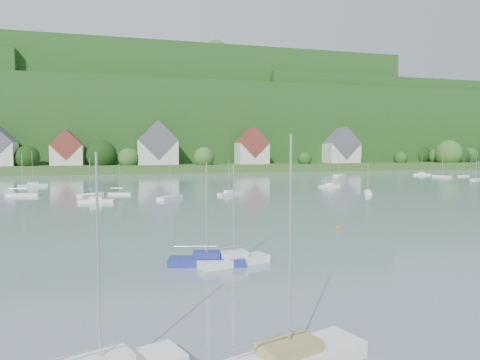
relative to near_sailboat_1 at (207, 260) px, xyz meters
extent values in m
cube|color=#294F1D|center=(3.24, 161.99, 1.06)|extent=(600.00, 60.00, 3.00)
cube|color=#184315|center=(3.24, 236.99, 19.56)|extent=(620.00, 160.00, 40.00)
cube|color=#184315|center=(13.24, 231.99, 27.56)|extent=(240.00, 130.00, 60.00)
cube|color=#184315|center=(163.24, 216.99, 21.56)|extent=(200.00, 110.00, 48.00)
sphere|color=#2C5F23|center=(144.73, 142.21, 6.75)|extent=(12.88, 12.88, 12.88)
sphere|color=black|center=(142.58, 159.93, 5.96)|extent=(10.46, 10.46, 10.46)
sphere|color=#1F5118|center=(121.66, 146.89, 4.66)|extent=(6.45, 6.45, 6.45)
sphere|color=black|center=(155.24, 155.99, 6.03)|extent=(10.68, 10.68, 10.68)
sphere|color=#2C5F23|center=(-3.56, 145.87, 5.22)|extent=(8.19, 8.19, 8.19)
sphere|color=#2C5F23|center=(157.20, 152.35, 5.98)|extent=(10.50, 10.50, 10.50)
sphere|color=black|center=(156.00, 146.27, 5.18)|extent=(8.05, 8.05, 8.05)
sphere|color=#2C5F23|center=(-48.73, 148.06, 4.67)|extent=(6.49, 6.49, 6.49)
sphere|color=#2C5F23|center=(50.09, 154.08, 6.52)|extent=(12.16, 12.16, 12.16)
sphere|color=#2C5F23|center=(26.22, 141.93, 5.40)|extent=(8.73, 8.73, 8.73)
sphere|color=black|center=(-40.64, 147.85, 5.59)|extent=(9.32, 9.32, 9.32)
sphere|color=#1F5118|center=(162.27, 148.10, 5.44)|extent=(8.84, 8.84, 8.84)
sphere|color=#1F5118|center=(71.07, 143.68, 4.59)|extent=(6.24, 6.24, 6.24)
sphere|color=black|center=(92.66, 156.53, 5.22)|extent=(8.16, 8.16, 8.16)
sphere|color=#2C5F23|center=(148.00, 154.31, 5.19)|extent=(8.09, 8.09, 8.09)
sphere|color=black|center=(-13.76, 148.35, 6.44)|extent=(11.92, 11.92, 11.92)
sphere|color=#1F5118|center=(42.73, 217.02, 59.81)|extent=(12.83, 12.83, 12.83)
sphere|color=#2C5F23|center=(-36.69, 204.17, 59.00)|extent=(8.18, 8.18, 8.18)
sphere|color=#1F5118|center=(4.35, 241.64, 59.79)|extent=(12.73, 12.73, 12.73)
sphere|color=#1F5118|center=(86.63, 206.53, 59.58)|extent=(11.50, 11.50, 11.50)
sphere|color=#1F5118|center=(63.95, 236.88, 60.13)|extent=(14.65, 14.65, 14.65)
sphere|color=#2C5F23|center=(42.49, 193.28, 59.65)|extent=(11.95, 11.95, 11.95)
sphere|color=#1F5118|center=(122.68, 200.57, 59.27)|extent=(9.76, 9.76, 9.76)
sphere|color=#2C5F23|center=(-43.91, 236.29, 58.80)|extent=(7.07, 7.07, 7.07)
sphere|color=black|center=(-0.23, 205.30, 59.00)|extent=(8.21, 8.21, 8.21)
sphere|color=#2C5F23|center=(-19.59, 229.09, 59.71)|extent=(12.24, 12.24, 12.24)
sphere|color=#2C5F23|center=(117.74, 204.97, 59.14)|extent=(9.00, 9.00, 9.00)
sphere|color=#1F5118|center=(104.26, 219.96, 58.97)|extent=(8.03, 8.03, 8.03)
sphere|color=#2C5F23|center=(179.88, 220.30, 47.23)|extent=(9.52, 9.52, 9.52)
sphere|color=#2C5F23|center=(236.44, 220.99, 47.16)|extent=(9.12, 9.12, 9.12)
sphere|color=#2C5F23|center=(103.71, 220.35, 48.18)|extent=(14.97, 14.97, 14.97)
sphere|color=black|center=(165.15, 190.85, 46.88)|extent=(7.52, 7.52, 7.52)
sphere|color=#1F5118|center=(81.90, 217.81, 47.28)|extent=(9.78, 9.78, 9.78)
sphere|color=#1F5118|center=(122.92, 216.70, 47.67)|extent=(12.02, 12.02, 12.02)
sphere|color=black|center=(141.13, 198.01, 47.59)|extent=(11.57, 11.57, 11.57)
sphere|color=#1F5118|center=(125.67, 184.73, 47.78)|extent=(12.65, 12.65, 12.65)
sphere|color=#2C5F23|center=(145.87, 190.36, 47.01)|extent=(8.28, 8.28, 8.28)
sphere|color=black|center=(171.13, 226.30, 46.87)|extent=(7.47, 7.47, 7.47)
sphere|color=#2C5F23|center=(102.38, 209.22, 47.22)|extent=(9.48, 9.48, 9.48)
sphere|color=black|center=(192.67, 233.21, 41.04)|extent=(8.43, 8.43, 8.43)
sphere|color=#1F5118|center=(-36.74, 224.13, 41.67)|extent=(12.01, 12.01, 12.01)
sphere|color=black|center=(185.30, 206.67, 41.93)|extent=(13.54, 13.54, 13.54)
sphere|color=black|center=(121.90, 214.34, 42.20)|extent=(15.08, 15.08, 15.08)
sphere|color=#2C5F23|center=(111.64, 230.02, 42.36)|extent=(15.99, 15.99, 15.99)
sphere|color=black|center=(-0.47, 234.20, 42.31)|extent=(15.72, 15.72, 15.72)
sphere|color=#2C5F23|center=(221.64, 263.49, 42.04)|extent=(14.17, 14.17, 14.17)
sphere|color=#1F5118|center=(14.12, 229.92, 41.41)|extent=(10.54, 10.54, 10.54)
cube|color=beige|center=(-26.76, 150.99, 6.56)|extent=(12.00, 9.00, 8.00)
cube|color=maroon|center=(-26.76, 150.99, 10.56)|extent=(12.00, 9.36, 12.00)
cube|color=beige|center=(8.24, 149.99, 7.56)|extent=(16.00, 11.00, 10.00)
cube|color=#515158|center=(8.24, 149.99, 12.56)|extent=(16.00, 11.44, 16.00)
cube|color=beige|center=(48.24, 147.99, 7.06)|extent=(13.00, 10.00, 9.00)
cube|color=maroon|center=(48.24, 147.99, 11.56)|extent=(13.00, 10.40, 13.00)
cube|color=beige|center=(93.24, 151.99, 7.06)|extent=(15.00, 10.00, 9.00)
cube|color=#515158|center=(93.24, 151.99, 11.56)|extent=(15.00, 10.40, 15.00)
cylinder|color=silver|center=(-7.24, -16.26, 4.37)|extent=(0.10, 0.10, 8.28)
cylinder|color=silver|center=(-8.17, -16.60, 1.13)|extent=(3.44, 1.35, 0.08)
cube|color=navy|center=(0.00, 0.00, -0.14)|extent=(6.21, 3.06, 0.60)
cube|color=navy|center=(0.00, 0.00, 0.41)|extent=(2.31, 1.64, 0.50)
cylinder|color=silver|center=(0.00, 0.00, 3.90)|extent=(0.10, 0.10, 7.48)
cylinder|color=silver|center=(-0.87, 0.21, 1.06)|extent=(3.21, 0.87, 0.08)
cube|color=tan|center=(0.16, -17.02, 0.53)|extent=(2.82, 2.11, 0.50)
cylinder|color=silver|center=(0.16, -17.02, 4.75)|extent=(0.10, 0.10, 8.95)
cylinder|color=silver|center=(-0.86, -17.35, 1.18)|extent=(3.77, 1.29, 0.08)
cube|color=white|center=(2.06, -0.41, -0.14)|extent=(6.06, 3.02, 0.58)
cube|color=white|center=(2.06, -0.41, 0.40)|extent=(2.26, 1.61, 0.50)
cylinder|color=silver|center=(2.06, -0.41, 3.80)|extent=(0.10, 0.10, 7.30)
cylinder|color=silver|center=(1.21, -0.63, 1.05)|extent=(3.13, 0.87, 0.08)
sphere|color=#FF5B22|center=(17.35, 11.29, -0.44)|extent=(0.50, 0.50, 0.50)
cube|color=white|center=(96.78, 99.55, -0.15)|extent=(5.91, 3.53, 0.57)
cube|color=white|center=(96.78, 99.55, 0.39)|extent=(2.27, 1.76, 0.50)
cylinder|color=silver|center=(96.78, 99.55, 3.70)|extent=(0.10, 0.10, 7.14)
cylinder|color=silver|center=(95.98, 99.86, 1.04)|extent=(2.96, 1.19, 0.08)
cube|color=white|center=(2.20, 47.04, -0.14)|extent=(5.22, 5.51, 0.59)
cylinder|color=silver|center=(2.20, 47.04, 3.87)|extent=(0.10, 0.10, 7.42)
cylinder|color=silver|center=(1.60, 46.38, 1.06)|extent=(2.25, 2.47, 0.08)
cube|color=white|center=(105.37, 89.30, -0.20)|extent=(4.94, 2.48, 0.48)
cylinder|color=silver|center=(105.37, 89.30, 3.01)|extent=(0.10, 0.10, 5.95)
cylinder|color=silver|center=(104.68, 89.12, 0.94)|extent=(2.55, 0.73, 0.08)
cube|color=white|center=(-27.29, 82.84, -0.11)|extent=(6.65, 4.17, 0.65)
cube|color=white|center=(-27.29, 82.84, 0.46)|extent=(2.57, 2.04, 0.50)
cylinder|color=silver|center=(-27.29, 82.84, 4.24)|extent=(0.10, 0.10, 8.06)
cylinder|color=silver|center=(-28.18, 82.46, 1.11)|extent=(3.30, 1.45, 0.08)
cube|color=white|center=(66.82, 104.07, -0.13)|extent=(5.85, 5.19, 0.61)
cylinder|color=silver|center=(66.82, 104.07, 4.01)|extent=(0.10, 0.10, 7.67)
cylinder|color=silver|center=(66.11, 103.49, 1.08)|extent=(2.67, 2.19, 0.08)
cube|color=white|center=(41.92, 45.31, -0.20)|extent=(3.16, 4.81, 0.47)
cube|color=white|center=(41.92, 45.31, 0.28)|extent=(1.52, 1.88, 0.50)
cylinder|color=silver|center=(41.92, 45.31, 2.96)|extent=(0.10, 0.10, 5.86)
cylinder|color=silver|center=(41.62, 44.67, 0.93)|extent=(1.16, 2.37, 0.08)
cube|color=white|center=(-6.70, 57.32, -0.20)|extent=(4.82, 2.60, 0.46)
cylinder|color=silver|center=(-6.70, 57.32, 2.93)|extent=(0.10, 0.10, 5.81)
cylinder|color=silver|center=(-7.37, 57.53, 0.93)|extent=(2.47, 0.82, 0.08)
cube|color=white|center=(-12.25, 56.16, -0.16)|extent=(4.85, 5.24, 0.56)
cylinder|color=silver|center=(-12.25, 56.16, 3.61)|extent=(0.10, 0.10, 6.98)
cylinder|color=silver|center=(-12.80, 55.53, 1.02)|extent=(2.08, 2.37, 0.08)
cube|color=white|center=(14.43, 51.65, -0.18)|extent=(5.13, 3.86, 0.51)
cube|color=white|center=(14.43, 51.65, 0.33)|extent=(2.05, 1.78, 0.50)
cylinder|color=silver|center=(14.43, 51.65, 3.28)|extent=(0.10, 0.10, 6.41)
cylinder|color=silver|center=(13.77, 51.26, 0.98)|extent=(2.46, 1.52, 0.08)
cube|color=white|center=(-24.94, 59.81, -0.13)|extent=(6.33, 2.80, 0.61)
cylinder|color=silver|center=(-24.94, 59.81, 4.00)|extent=(0.10, 0.10, 7.64)
cylinder|color=silver|center=(-25.84, 59.97, 1.08)|extent=(3.32, 0.70, 0.08)
cube|color=white|center=(-10.59, 44.94, -0.14)|extent=(6.03, 2.46, 0.59)
cube|color=white|center=(-10.59, 44.94, 0.40)|extent=(2.19, 1.43, 0.50)
cylinder|color=silver|center=(-10.59, 44.94, 3.81)|extent=(0.10, 0.10, 7.32)
cylinder|color=silver|center=(-11.46, 45.07, 1.05)|extent=(3.20, 0.54, 0.08)
cube|color=white|center=(95.80, 88.10, -0.13)|extent=(3.55, 6.24, 0.60)
cylinder|color=silver|center=(95.80, 88.10, 3.93)|extent=(0.10, 0.10, 7.52)
cylinder|color=silver|center=(95.51, 88.95, 1.07)|extent=(1.15, 3.16, 0.08)
cube|color=white|center=(42.35, 63.23, -0.18)|extent=(5.24, 1.68, 0.52)
cube|color=white|center=(42.35, 63.23, 0.33)|extent=(1.86, 1.09, 0.50)
cylinder|color=silver|center=(42.35, 63.23, 3.32)|extent=(0.10, 0.10, 6.48)
cylinder|color=silver|center=(41.58, 63.26, 0.98)|extent=(2.85, 0.20, 0.08)
cube|color=white|center=(95.69, 73.77, -0.19)|extent=(5.12, 3.36, 0.50)
cylinder|color=silver|center=(95.69, 73.77, 3.19)|extent=(0.10, 0.10, 6.25)
cylinder|color=silver|center=(95.01, 73.45, 0.96)|extent=(2.53, 1.22, 0.08)
camera|label=1|loc=(-6.35, -33.24, 8.59)|focal=32.75mm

